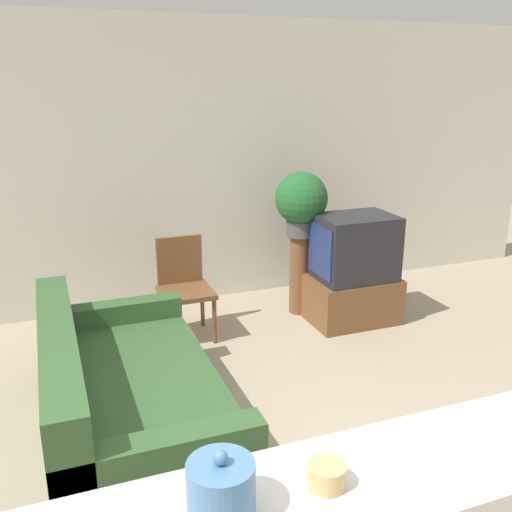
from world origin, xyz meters
TOP-DOWN VIEW (x-y plane):
  - wall_back at (0.00, 3.43)m, footprint 9.00×0.06m
  - couch at (-0.51, 1.23)m, footprint 1.00×1.90m
  - tv_stand at (1.70, 2.36)m, footprint 0.79×0.54m
  - television at (1.70, 2.36)m, footprint 0.69×0.51m
  - wooden_chair at (0.19, 2.62)m, footprint 0.44×0.44m
  - plant_stand at (1.34, 2.72)m, footprint 0.19×0.19m
  - potted_plant at (1.34, 2.72)m, footprint 0.48×0.48m
  - decorative_bowl at (-0.49, -0.67)m, footprint 0.19×0.19m
  - candle_jar at (-0.17, -0.67)m, footprint 0.11×0.11m

SIDE VIEW (x-z plane):
  - tv_stand at x=1.70m, z-range 0.00..0.42m
  - couch at x=-0.51m, z-range -0.13..0.68m
  - plant_stand at x=1.34m, z-range 0.00..0.76m
  - wooden_chair at x=0.19m, z-range 0.05..0.90m
  - television at x=1.70m, z-range 0.42..0.99m
  - candle_jar at x=-0.17m, z-range 1.02..1.09m
  - potted_plant at x=1.34m, z-range 0.79..1.38m
  - decorative_bowl at x=-0.49m, z-range 1.00..1.20m
  - wall_back at x=0.00m, z-range 0.00..2.70m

